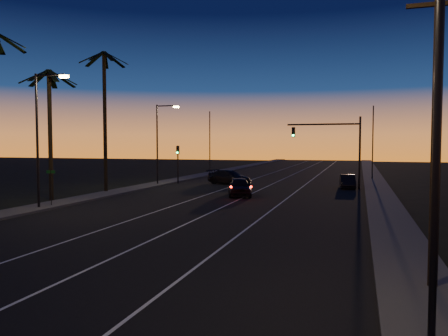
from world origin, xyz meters
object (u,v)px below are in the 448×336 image
(cross_car, at_px, (229,177))
(lead_car, at_px, (239,187))
(right_car, at_px, (348,181))
(utility_pole, at_px, (437,112))
(signal_mast, at_px, (335,140))

(cross_car, bearing_deg, lead_car, -68.89)
(right_car, bearing_deg, cross_car, 176.85)
(utility_pole, distance_m, lead_car, 24.63)
(lead_car, bearing_deg, cross_car, 111.11)
(lead_car, relative_size, right_car, 1.30)
(lead_car, distance_m, cross_car, 10.61)
(signal_mast, xyz_separation_m, lead_car, (-7.26, -8.80, -3.99))
(lead_car, xyz_separation_m, right_car, (8.52, 9.22, -0.11))
(utility_pole, distance_m, signal_mast, 30.33)
(utility_pole, relative_size, signal_mast, 1.41)
(cross_car, bearing_deg, signal_mast, -5.65)
(signal_mast, bearing_deg, right_car, 18.27)
(right_car, bearing_deg, utility_pole, -83.99)
(signal_mast, distance_m, lead_car, 12.09)
(signal_mast, distance_m, cross_car, 11.83)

